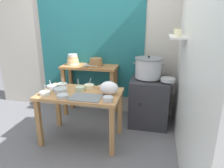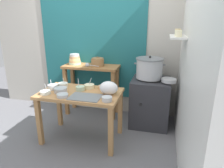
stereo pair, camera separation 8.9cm
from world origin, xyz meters
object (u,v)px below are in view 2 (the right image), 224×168
Objects in this scene: clay_pot at (98,62)px; ladle at (88,65)px; prep_bowl_4 at (53,87)px; prep_bowl_8 at (62,95)px; prep_bowl_1 at (89,86)px; stove_block at (150,102)px; prep_bowl_7 at (107,99)px; prep_table at (81,100)px; prep_bowl_3 at (45,92)px; prep_bowl_2 at (104,87)px; prep_bowl_0 at (61,90)px; prep_bowl_6 at (80,88)px; steamer_pot at (149,68)px; wide_pan at (169,80)px; bowl_stack_enamel at (75,60)px; prep_bowl_5 at (63,85)px; plastic_bag at (109,88)px; serving_tray at (85,97)px; back_shelf_table at (91,78)px.

ladle is at bearing -138.37° from clay_pot.
prep_bowl_4 reaches higher than prep_bowl_8.
clay_pot reaches higher than prep_bowl_1.
prep_bowl_7 is (-0.47, -0.92, 0.37)m from stove_block.
prep_bowl_1 reaches higher than prep_table.
prep_bowl_3 is at bearing -87.85° from prep_bowl_4.
ladle is (-0.13, -0.12, -0.03)m from clay_pot.
prep_bowl_2 is 1.21× the size of prep_bowl_7.
prep_bowl_2 is (-0.64, -0.49, 0.36)m from stove_block.
stove_block is 1.09m from prep_bowl_7.
prep_bowl_4 is 0.90m from prep_bowl_7.
prep_bowl_0 is at bearing -104.66° from clay_pot.
prep_bowl_6 reaches higher than prep_table.
stove_block is 1.19m from prep_bowl_6.
prep_bowl_4 is (-1.29, -0.70, -0.18)m from steamer_pot.
prep_bowl_6 is 0.55m from prep_bowl_7.
prep_bowl_7 is (0.69, -0.14, -0.00)m from prep_bowl_0.
stove_block is at bearing 154.91° from wide_pan.
bowl_stack_enamel is at bearing 170.21° from wide_pan.
prep_bowl_5 is 0.31m from prep_bowl_6.
bowl_stack_enamel is 1.39× the size of prep_bowl_2.
wide_pan is at bearing 35.96° from plastic_bag.
prep_bowl_4 is at bearing 161.69° from serving_tray.
prep_bowl_1 is (0.06, 0.18, 0.14)m from prep_table.
bowl_stack_enamel is at bearing 173.43° from stove_block.
prep_bowl_3 is at bearing -149.93° from prep_bowl_2.
prep_bowl_6 is (-0.01, -0.77, -0.21)m from clay_pot.
wide_pan reaches higher than prep_bowl_7.
prep_bowl_2 is 0.60m from prep_bowl_5.
prep_bowl_1 is 1.04× the size of prep_bowl_8.
prep_bowl_7 is at bearing -61.20° from back_shelf_table.
back_shelf_table is at bearing 123.34° from plastic_bag.
prep_bowl_4 is at bearing -164.62° from prep_bowl_2.
prep_bowl_1 is (-1.10, -0.39, -0.05)m from wide_pan.
prep_bowl_4 is (-1.33, -0.68, 0.37)m from stove_block.
prep_bowl_7 is (0.30, -0.05, 0.03)m from serving_tray.
prep_bowl_5 is (-0.18, -0.57, -0.18)m from ladle.
prep_bowl_3 reaches higher than prep_bowl_4.
prep_bowl_5 is (-0.47, 0.31, 0.03)m from serving_tray.
steamer_pot reaches higher than prep_bowl_4.
prep_bowl_7 is 0.87× the size of prep_bowl_8.
clay_pot is at bearing 97.19° from prep_bowl_1.
prep_bowl_3 is 1.05× the size of prep_bowl_5.
prep_bowl_6 is at bearing 67.25° from prep_bowl_8.
prep_bowl_5 is (-0.73, 0.13, -0.06)m from plastic_bag.
stove_block is at bearing 53.32° from plastic_bag.
prep_bowl_6 reaches higher than serving_tray.
back_shelf_table is 5.75× the size of prep_bowl_6.
ladle is 1.18× the size of wide_pan.
prep_bowl_5 is (-0.39, -0.04, 0.00)m from prep_bowl_1.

